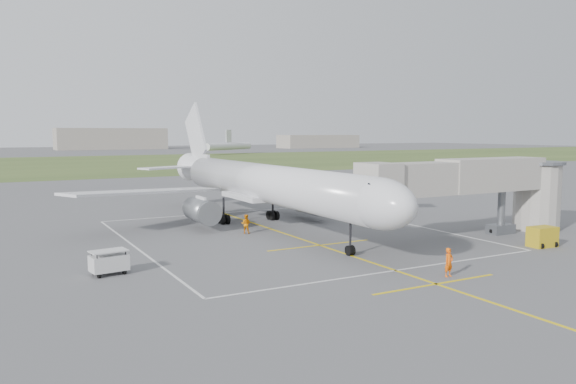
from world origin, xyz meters
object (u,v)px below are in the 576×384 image
gpu_unit (542,237)px  ramp_worker_wing (246,224)px  jet_bridge (485,185)px  baggage_cart (109,262)px  airliner (264,184)px  ramp_worker_nose (449,262)px

gpu_unit → ramp_worker_wing: (-19.31, 17.64, 0.08)m
jet_bridge → baggage_cart: jet_bridge is taller
airliner → ramp_worker_wing: (-3.19, -2.55, -3.48)m
jet_bridge → ramp_worker_wing: bearing=148.3°
jet_bridge → ramp_worker_wing: (-18.91, 11.70, -3.83)m
gpu_unit → ramp_worker_wing: 26.16m
baggage_cart → ramp_worker_wing: bearing=26.3°
gpu_unit → baggage_cart: bearing=171.4°
baggage_cart → gpu_unit: bearing=-20.8°
baggage_cart → airliner: bearing=27.1°
ramp_worker_nose → ramp_worker_wing: size_ratio=1.06×
gpu_unit → ramp_worker_wing: size_ratio=1.30×
gpu_unit → ramp_worker_wing: bearing=142.0°
jet_bridge → baggage_cart: size_ratio=9.12×
ramp_worker_wing → airliner: bearing=-102.8°
ramp_worker_nose → ramp_worker_wing: ramp_worker_nose is taller
baggage_cart → ramp_worker_nose: size_ratio=1.33×
airliner → baggage_cart: bearing=-145.1°
airliner → ramp_worker_nose: (2.05, -23.73, -3.43)m
gpu_unit → baggage_cart: 34.75m
ramp_worker_nose → baggage_cart: bearing=145.7°
airliner → ramp_worker_wing: airliner is taller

